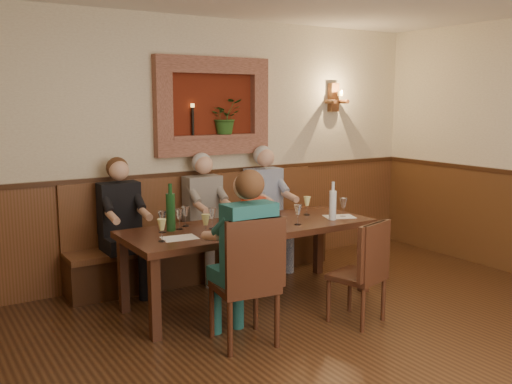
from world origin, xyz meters
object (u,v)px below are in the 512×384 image
Objects in this scene: spittoon_bucket at (254,212)px; person_bench_right at (268,218)px; chair_near_right at (358,293)px; person_chair_front at (243,272)px; chair_near_left at (245,307)px; wine_bottle_green_a at (247,207)px; wine_bottle_green_b at (171,211)px; person_bench_left at (123,239)px; water_bottle at (333,204)px; dining_table at (250,233)px; person_bench_mid at (207,228)px; bench at (205,247)px.

person_bench_right is at bearing 50.40° from spittoon_bucket.
person_bench_right is 5.26× the size of spittoon_bucket.
chair_near_right is 0.65× the size of person_chair_front.
chair_near_left is 2.52× the size of wine_bottle_green_a.
spittoon_bucket is 0.62× the size of wine_bottle_green_b.
person_chair_front reaches higher than spittoon_bucket.
person_bench_left is at bearing 138.93° from wine_bottle_green_a.
chair_near_left is 2.76× the size of water_bottle.
chair_near_left is at bearing -128.21° from person_bench_right.
person_bench_right reaches higher than person_chair_front.
person_bench_left is 0.79m from wine_bottle_green_b.
person_bench_right is at bearing 93.64° from water_bottle.
chair_near_right is 1.29m from wine_bottle_green_a.
dining_table is 1.70× the size of person_bench_right.
person_chair_front is (-1.06, 0.16, 0.31)m from chair_near_right.
water_bottle is (1.36, 0.55, 0.33)m from person_chair_front.
person_bench_mid reaches higher than wine_bottle_green_a.
person_chair_front is 3.71× the size of water_bottle.
bench is 1.83m from chair_near_left.
dining_table is at bearing 102.72° from chair_near_right.
wine_bottle_green_a is 1.09× the size of water_bottle.
person_chair_front is (-0.54, -0.78, -0.10)m from dining_table.
chair_near_left is 1.15× the size of chair_near_right.
spittoon_bucket is at bearing 60.84° from chair_near_left.
wine_bottle_green_b is (0.22, -0.67, 0.37)m from person_bench_left.
person_bench_mid reaches higher than spittoon_bucket.
person_bench_mid is at bearing 43.56° from wine_bottle_green_b.
person_chair_front reaches higher than wine_bottle_green_a.
person_chair_front is at bearing -78.73° from wine_bottle_green_b.
wine_bottle_green_b is (-0.19, 0.95, 0.35)m from person_chair_front.
person_bench_mid is (-0.03, -0.10, 0.23)m from bench.
dining_table is at bearing -55.19° from wine_bottle_green_a.
person_bench_mid reaches higher than bench.
chair_near_left is at bearing -107.33° from person_bench_mid.
spittoon_bucket is (-0.51, 0.88, 0.62)m from chair_near_right.
person_bench_left reaches higher than chair_near_left.
person_bench_mid is 0.97× the size of person_chair_front.
person_bench_left is 1.67m from person_chair_front.
spittoon_bucket is (0.04, -0.90, 0.32)m from person_bench_mid.
person_bench_mid is 3.17× the size of wine_bottle_green_b.
person_bench_left is 0.98× the size of person_chair_front.
spittoon_bucket is (0.01, -0.06, 0.21)m from dining_table.
dining_table is 6.35× the size of water_bottle.
person_bench_left reaches higher than water_bottle.
person_bench_right is 1.17m from wine_bottle_green_a.
wine_bottle_green_a is (0.01, -0.81, 0.36)m from person_bench_mid.
dining_table is at bearing -90.00° from bench.
water_bottle is at bearing 30.36° from chair_near_left.
spittoon_bucket is at bearing -42.97° from person_bench_left.
person_bench_left is 1.00× the size of person_bench_mid.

